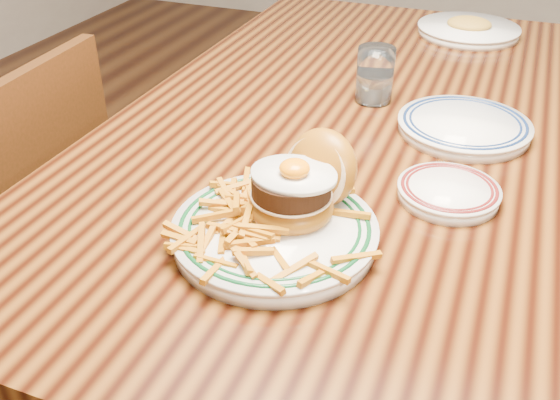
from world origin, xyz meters
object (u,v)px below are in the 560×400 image
at_px(table, 339,152).
at_px(chair_left, 24,231).
at_px(side_plate, 449,191).
at_px(main_plate, 283,214).

relative_size(table, chair_left, 1.85).
relative_size(table, side_plate, 9.60).
height_order(chair_left, main_plate, main_plate).
xyz_separation_m(main_plate, side_plate, (0.21, 0.19, -0.02)).
distance_m(chair_left, main_plate, 0.78).
xyz_separation_m(table, side_plate, (0.25, -0.24, 0.10)).
bearing_deg(table, side_plate, -44.53).
distance_m(table, main_plate, 0.45).
bearing_deg(chair_left, side_plate, -2.19).
distance_m(main_plate, side_plate, 0.28).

